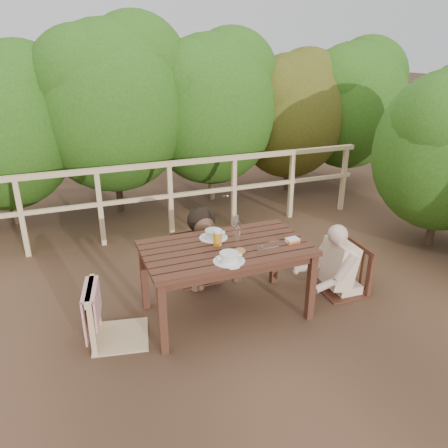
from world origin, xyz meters
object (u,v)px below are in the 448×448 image
object	(u,v)px
chair_far	(197,239)
soup_near	(229,258)
beer_glass	(218,238)
tumbler	(262,250)
bottle	(237,229)
table	(226,281)
chair_left	(116,289)
diner_right	(349,236)
chair_right	(345,250)
woman	(196,221)
soup_far	(213,234)
bread_roll	(239,252)
butter_tub	(292,241)

from	to	relation	value
chair_far	soup_near	distance (m)	1.07
beer_glass	tumbler	world-z (taller)	beer_glass
bottle	table	bearing A→B (deg)	-154.66
chair_left	chair_far	distance (m)	1.24
chair_left	chair_far	world-z (taller)	chair_left
diner_right	bottle	xyz separation A→B (m)	(-1.17, 0.11, 0.21)
beer_glass	chair_far	bearing A→B (deg)	88.07
chair_left	bottle	xyz separation A→B (m)	(1.13, 0.09, 0.33)
diner_right	soup_near	bearing A→B (deg)	102.14
bottle	soup_near	bearing A→B (deg)	-121.90
chair_right	woman	xyz separation A→B (m)	(-1.31, 0.82, 0.20)
chair_far	diner_right	distance (m)	1.57
chair_left	beer_glass	distance (m)	0.98
diner_right	bottle	world-z (taller)	diner_right
diner_right	chair_left	bearing A→B (deg)	91.90
diner_right	soup_far	distance (m)	1.38
chair_left	bottle	size ratio (longest dim) A/B	3.73
woman	chair_left	bearing A→B (deg)	36.76
chair_far	woman	size ratio (longest dim) A/B	0.70
table	woman	bearing A→B (deg)	93.03
bread_roll	tumbler	world-z (taller)	tumbler
chair_right	bottle	bearing A→B (deg)	-93.07
butter_tub	bread_roll	bearing A→B (deg)	178.84
woman	bread_roll	xyz separation A→B (m)	(0.09, -0.96, 0.07)
chair_right	butter_tub	xyz separation A→B (m)	(-0.67, -0.10, 0.25)
butter_tub	chair_far	bearing A→B (deg)	119.43
chair_left	soup_far	xyz separation A→B (m)	(0.96, 0.24, 0.25)
woman	tumbler	bearing A→B (deg)	102.61
beer_glass	butter_tub	xyz separation A→B (m)	(0.66, -0.19, -0.05)
diner_right	soup_near	world-z (taller)	diner_right
table	beer_glass	xyz separation A→B (m)	(-0.06, 0.04, 0.43)
chair_left	butter_tub	distance (m)	1.62
bottle	woman	bearing A→B (deg)	103.67
bread_roll	bottle	size ratio (longest dim) A/B	0.45
chair_far	beer_glass	world-z (taller)	chair_far
beer_glass	butter_tub	size ratio (longest dim) A/B	1.34
chair_right	chair_far	bearing A→B (deg)	-118.92
diner_right	bottle	distance (m)	1.19
chair_right	bottle	xyz separation A→B (m)	(-1.14, 0.11, 0.36)
soup_far	beer_glass	distance (m)	0.17
diner_right	woman	bearing A→B (deg)	61.03
woman	tumbler	distance (m)	1.05
chair_far	chair_right	xyz separation A→B (m)	(1.31, -0.80, 0.00)
chair_left	diner_right	xyz separation A→B (m)	(2.30, -0.02, 0.13)
bottle	chair_left	bearing A→B (deg)	-175.56
table	soup_far	bearing A→B (deg)	101.50
beer_glass	bottle	bearing A→B (deg)	5.19
butter_tub	tumbler	bearing A→B (deg)	-171.33
chair_right	beer_glass	size ratio (longest dim) A/B	5.86
table	bread_roll	distance (m)	0.43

